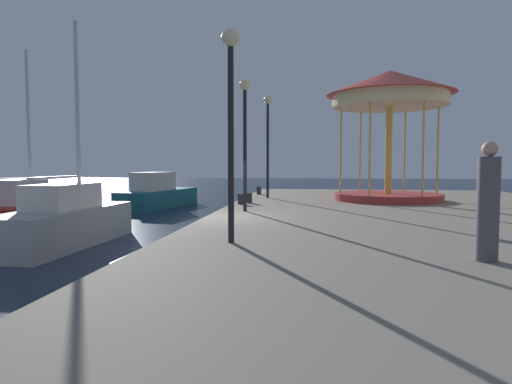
{
  "coord_description": "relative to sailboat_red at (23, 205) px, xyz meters",
  "views": [
    {
      "loc": [
        3.09,
        -13.01,
        2.35
      ],
      "look_at": [
        0.82,
        5.34,
        1.19
      ],
      "focal_mm": 31.55,
      "sensor_mm": 36.0,
      "label": 1
    }
  ],
  "objects": [
    {
      "name": "carousel",
      "position": [
        14.91,
        2.61,
        4.24
      ],
      "size": [
        5.27,
        5.27,
        5.43
      ],
      "color": "#B23333",
      "rests_on": "quay_dock"
    },
    {
      "name": "lamp_post_mid_promenade",
      "position": [
        9.54,
        -2.47,
        3.07
      ],
      "size": [
        0.36,
        0.36,
        4.27
      ],
      "color": "black",
      "rests_on": "quay_dock"
    },
    {
      "name": "ground_plane",
      "position": [
        8.6,
        -3.92,
        -0.65
      ],
      "size": [
        120.0,
        120.0,
        0.0
      ],
      "primitive_type": "plane",
      "color": "#162338"
    },
    {
      "name": "bollard_center",
      "position": [
        9.0,
        0.05,
        0.35
      ],
      "size": [
        0.24,
        0.24,
        0.4
      ],
      "primitive_type": "cylinder",
      "color": "#2D2D33",
      "rests_on": "quay_dock"
    },
    {
      "name": "bollard_south",
      "position": [
        9.24,
        0.61,
        0.35
      ],
      "size": [
        0.24,
        0.24,
        0.4
      ],
      "primitive_type": "cylinder",
      "color": "#2D2D33",
      "rests_on": "quay_dock"
    },
    {
      "name": "sailboat_red",
      "position": [
        0.0,
        0.0,
        0.0
      ],
      "size": [
        3.45,
        7.04,
        7.08
      ],
      "color": "maroon",
      "rests_on": "ground"
    },
    {
      "name": "quay_dock",
      "position": [
        15.42,
        -3.92,
        -0.25
      ],
      "size": [
        13.65,
        29.05,
        0.8
      ],
      "primitive_type": "cube",
      "color": "gray",
      "rests_on": "ground"
    },
    {
      "name": "sailboat_grey",
      "position": [
        4.67,
        -4.94,
        0.06
      ],
      "size": [
        1.84,
        5.32,
        6.58
      ],
      "color": "gray",
      "rests_on": "ground"
    },
    {
      "name": "lamp_post_near_edge",
      "position": [
        10.12,
        -8.28,
        3.0
      ],
      "size": [
        0.36,
        0.36,
        4.15
      ],
      "color": "black",
      "rests_on": "quay_dock"
    },
    {
      "name": "person_mid_promenade",
      "position": [
        14.47,
        -9.44,
        1.04
      ],
      "size": [
        0.34,
        0.34,
        1.9
      ],
      "color": "#514C56",
      "rests_on": "quay_dock"
    },
    {
      "name": "motorboat_teal",
      "position": [
        3.49,
        6.24,
        0.05
      ],
      "size": [
        2.87,
        6.06,
        1.91
      ],
      "color": "#19606B",
      "rests_on": "ground"
    },
    {
      "name": "lamp_post_far_end",
      "position": [
        9.71,
        3.34,
        3.26
      ],
      "size": [
        0.36,
        0.36,
        4.59
      ],
      "color": "black",
      "rests_on": "quay_dock"
    },
    {
      "name": "bollard_north",
      "position": [
        9.04,
        5.67,
        0.35
      ],
      "size": [
        0.24,
        0.24,
        0.4
      ],
      "primitive_type": "cylinder",
      "color": "#2D2D33",
      "rests_on": "quay_dock"
    }
  ]
}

